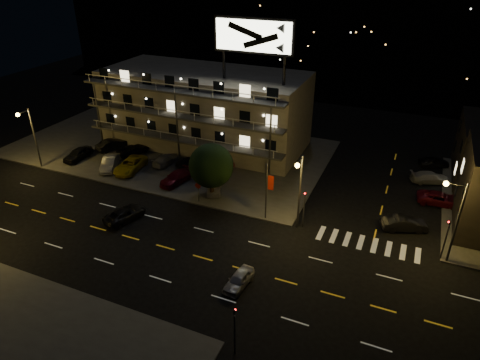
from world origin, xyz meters
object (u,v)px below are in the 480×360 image
at_px(tree, 211,167).
at_px(lot_car_4, 214,186).
at_px(lot_car_7, 166,159).
at_px(lot_car_2, 130,165).
at_px(side_car_0, 404,224).
at_px(road_car_east, 239,280).
at_px(road_car_west, 125,214).

xyz_separation_m(tree, lot_car_4, (-0.34, 1.29, -3.17)).
bearing_deg(tree, lot_car_7, 150.18).
bearing_deg(lot_car_4, lot_car_7, 132.55).
distance_m(lot_car_2, lot_car_4, 12.22).
bearing_deg(lot_car_7, side_car_0, 178.11).
height_order(lot_car_2, lot_car_7, lot_car_2).
bearing_deg(road_car_east, tree, 130.80).
bearing_deg(lot_car_2, road_car_east, -40.52).
bearing_deg(road_car_east, lot_car_2, 151.82).
height_order(lot_car_7, road_car_west, lot_car_7).
xyz_separation_m(lot_car_4, lot_car_7, (-9.12, 4.13, -0.04)).
relative_size(tree, side_car_0, 1.44).
bearing_deg(lot_car_4, tree, -98.44).
bearing_deg(road_car_west, lot_car_2, -41.81).
bearing_deg(lot_car_4, road_car_east, -79.27).
relative_size(lot_car_7, side_car_0, 0.97).
distance_m(lot_car_2, side_car_0, 33.12).
distance_m(road_car_east, road_car_west, 15.64).
bearing_deg(road_car_east, side_car_0, 54.90).
relative_size(lot_car_4, side_car_0, 0.88).
bearing_deg(side_car_0, lot_car_7, 62.07).
xyz_separation_m(tree, road_car_east, (8.60, -12.05, -3.37)).
xyz_separation_m(road_car_east, road_car_west, (-14.96, 4.55, 0.03)).
distance_m(tree, road_car_east, 15.18).
xyz_separation_m(tree, side_car_0, (20.58, 2.03, -3.25)).
relative_size(lot_car_7, road_car_east, 1.21).
xyz_separation_m(side_car_0, road_car_east, (-11.98, -14.08, -0.12)).
relative_size(tree, lot_car_2, 1.19).
bearing_deg(tree, lot_car_4, 104.63).
relative_size(lot_car_4, lot_car_7, 0.90).
xyz_separation_m(lot_car_7, side_car_0, (30.03, -3.39, -0.05)).
distance_m(tree, lot_car_2, 13.05).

